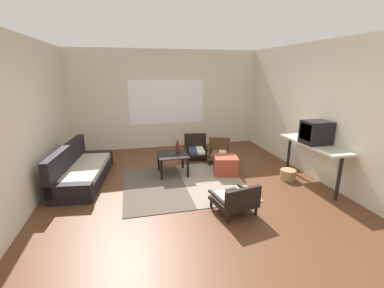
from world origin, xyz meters
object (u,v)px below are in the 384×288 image
at_px(armchair_striped_foreground, 236,199).
at_px(console_shelf, 313,147).
at_px(armchair_corner, 219,152).
at_px(ottoman_orange, 226,165).
at_px(clay_vase, 304,134).
at_px(glass_bottle, 178,147).
at_px(wicker_basket, 288,175).
at_px(coffee_table, 173,158).
at_px(crt_television, 316,132).
at_px(armchair_by_window, 196,148).
at_px(couch, 81,171).

height_order(armchair_striped_foreground, console_shelf, console_shelf).
xyz_separation_m(armchair_corner, ottoman_orange, (-0.13, -0.81, -0.04)).
bearing_deg(clay_vase, glass_bottle, 158.68).
xyz_separation_m(ottoman_orange, wicker_basket, (1.13, -0.58, -0.09)).
bearing_deg(console_shelf, clay_vase, 90.00).
bearing_deg(coffee_table, crt_television, -24.04).
height_order(coffee_table, glass_bottle, glass_bottle).
height_order(armchair_by_window, clay_vase, clay_vase).
bearing_deg(crt_television, clay_vase, 89.48).
bearing_deg(armchair_corner, armchair_by_window, 139.24).
distance_m(couch, ottoman_orange, 2.95).
bearing_deg(wicker_basket, couch, 167.89).
bearing_deg(coffee_table, clay_vase, -17.09).
distance_m(clay_vase, glass_bottle, 2.59).
distance_m(couch, armchair_by_window, 2.75).
bearing_deg(clay_vase, ottoman_orange, 159.82).
height_order(couch, armchair_by_window, couch).
height_order(coffee_table, armchair_striped_foreground, armchair_striped_foreground).
relative_size(armchair_corner, clay_vase, 3.00).
distance_m(coffee_table, wicker_basket, 2.40).
bearing_deg(armchair_corner, ottoman_orange, -99.16).
xyz_separation_m(armchair_corner, console_shelf, (1.30, -1.64, 0.50)).
distance_m(coffee_table, crt_television, 2.84).
bearing_deg(armchair_by_window, armchair_striped_foreground, -91.51).
relative_size(glass_bottle, wicker_basket, 0.83).
relative_size(couch, wicker_basket, 6.55).
height_order(armchair_by_window, armchair_corner, armchair_by_window).
bearing_deg(wicker_basket, crt_television, -44.80).
xyz_separation_m(armchair_striped_foreground, glass_bottle, (-0.54, 1.96, 0.31)).
relative_size(couch, coffee_table, 3.28).
bearing_deg(crt_television, armchair_by_window, 130.24).
bearing_deg(glass_bottle, couch, -176.48).
height_order(couch, ottoman_orange, couch).
height_order(armchair_corner, wicker_basket, armchair_corner).
distance_m(coffee_table, armchair_corner, 1.36).
bearing_deg(console_shelf, armchair_striped_foreground, -158.59).
xyz_separation_m(coffee_table, wicker_basket, (2.23, -0.84, -0.26)).
distance_m(console_shelf, wicker_basket, 0.74).
distance_m(armchair_striped_foreground, clay_vase, 2.22).
relative_size(coffee_table, ottoman_orange, 1.29).
bearing_deg(armchair_by_window, clay_vase, -44.50).
distance_m(armchair_by_window, crt_television, 2.85).
relative_size(armchair_striped_foreground, console_shelf, 0.44).
distance_m(coffee_table, clay_vase, 2.70).
bearing_deg(couch, crt_television, -14.91).
distance_m(couch, glass_bottle, 2.00).
xyz_separation_m(coffee_table, console_shelf, (2.53, -1.08, 0.38)).
bearing_deg(coffee_table, ottoman_orange, -12.93).
bearing_deg(glass_bottle, console_shelf, -27.45).
xyz_separation_m(armchair_striped_foreground, clay_vase, (1.84, 1.03, 0.68)).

